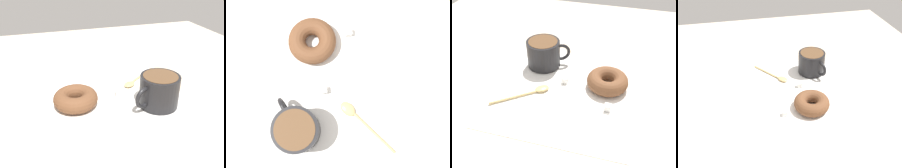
# 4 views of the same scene
# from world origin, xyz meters

# --- Properties ---
(ground_plane) EXTENTS (1.20, 1.20, 0.02)m
(ground_plane) POSITION_xyz_m (0.00, 0.00, -0.01)
(ground_plane) COLOR beige
(napkin) EXTENTS (0.34, 0.34, 0.00)m
(napkin) POSITION_xyz_m (-0.01, -0.01, 0.00)
(napkin) COLOR white
(napkin) RESTS_ON ground_plane
(coffee_cup) EXTENTS (0.12, 0.09, 0.08)m
(coffee_cup) POSITION_xyz_m (0.07, -0.11, 0.04)
(coffee_cup) COLOR black
(coffee_cup) RESTS_ON napkin
(donut) EXTENTS (0.10, 0.10, 0.04)m
(donut) POSITION_xyz_m (-0.12, -0.06, 0.02)
(donut) COLOR brown
(donut) RESTS_ON napkin
(spoon) EXTENTS (0.13, 0.10, 0.01)m
(spoon) POSITION_xyz_m (0.06, 0.02, 0.01)
(spoon) COLOR #D8B772
(spoon) RESTS_ON napkin
(sugar_cube) EXTENTS (0.01, 0.01, 0.01)m
(sugar_cube) POSITION_xyz_m (-0.13, 0.03, 0.01)
(sugar_cube) COLOR white
(sugar_cube) RESTS_ON napkin
(sugar_cube_extra) EXTENTS (0.01, 0.01, 0.01)m
(sugar_cube_extra) POSITION_xyz_m (-0.01, -0.05, 0.01)
(sugar_cube_extra) COLOR white
(sugar_cube_extra) RESTS_ON napkin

